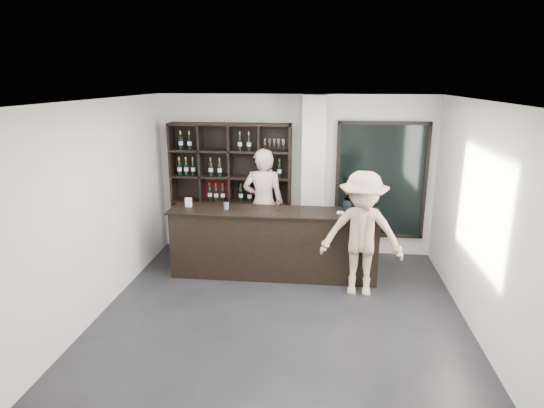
# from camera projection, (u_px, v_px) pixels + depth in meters

# --- Properties ---
(floor) EXTENTS (5.00, 5.50, 0.01)m
(floor) POSITION_uv_depth(u_px,v_px,m) (279.00, 324.00, 6.06)
(floor) COLOR black
(floor) RESTS_ON ground
(wine_shelf) EXTENTS (2.20, 0.35, 2.40)m
(wine_shelf) POSITION_uv_depth(u_px,v_px,m) (231.00, 189.00, 8.33)
(wine_shelf) COLOR black
(wine_shelf) RESTS_ON floor
(structural_column) EXTENTS (0.40, 0.40, 2.90)m
(structural_column) POSITION_uv_depth(u_px,v_px,m) (313.00, 179.00, 8.00)
(structural_column) COLOR silver
(structural_column) RESTS_ON floor
(glass_panel) EXTENTS (1.60, 0.08, 2.10)m
(glass_panel) POSITION_uv_depth(u_px,v_px,m) (381.00, 181.00, 8.10)
(glass_panel) COLOR black
(glass_panel) RESTS_ON floor
(tasting_counter) EXTENTS (3.39, 0.70, 1.12)m
(tasting_counter) POSITION_uv_depth(u_px,v_px,m) (274.00, 243.00, 7.42)
(tasting_counter) COLOR black
(tasting_counter) RESTS_ON floor
(taster_pink) EXTENTS (0.75, 0.52, 1.99)m
(taster_pink) POSITION_uv_depth(u_px,v_px,m) (263.00, 204.00, 8.13)
(taster_pink) COLOR beige
(taster_pink) RESTS_ON floor
(taster_black) EXTENTS (1.02, 0.90, 1.75)m
(taster_black) POSITION_uv_depth(u_px,v_px,m) (348.00, 222.00, 7.50)
(taster_black) COLOR black
(taster_black) RESTS_ON floor
(customer) EXTENTS (1.28, 0.81, 1.89)m
(customer) POSITION_uv_depth(u_px,v_px,m) (362.00, 234.00, 6.69)
(customer) COLOR tan
(customer) RESTS_ON floor
(wine_glass) EXTENTS (0.10, 0.10, 0.18)m
(wine_glass) POSITION_uv_depth(u_px,v_px,m) (278.00, 205.00, 7.27)
(wine_glass) COLOR white
(wine_glass) RESTS_ON tasting_counter
(spit_cup) EXTENTS (0.11, 0.11, 0.11)m
(spit_cup) POSITION_uv_depth(u_px,v_px,m) (226.00, 206.00, 7.33)
(spit_cup) COLOR #96ADBB
(spit_cup) RESTS_ON tasting_counter
(napkin_stack) EXTENTS (0.12, 0.12, 0.02)m
(napkin_stack) POSITION_uv_depth(u_px,v_px,m) (340.00, 213.00, 7.13)
(napkin_stack) COLOR white
(napkin_stack) RESTS_ON tasting_counter
(card_stand) EXTENTS (0.11, 0.07, 0.15)m
(card_stand) POSITION_uv_depth(u_px,v_px,m) (188.00, 202.00, 7.47)
(card_stand) COLOR white
(card_stand) RESTS_ON tasting_counter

